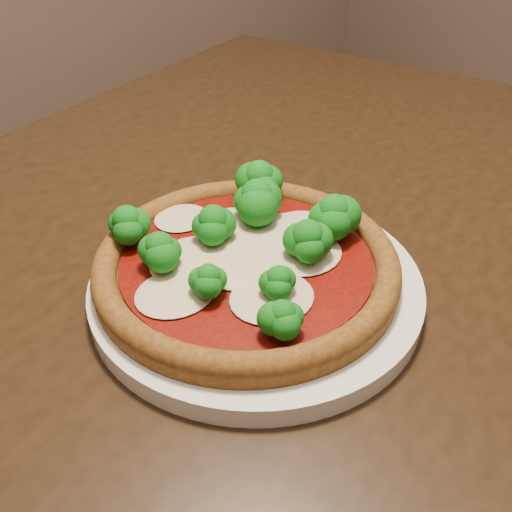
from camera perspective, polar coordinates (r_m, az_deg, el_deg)
dining_table at (r=0.62m, az=0.05°, el=-6.44°), size 1.40×1.18×0.75m
plate at (r=0.50m, az=-0.00°, el=-2.87°), size 0.29×0.29×0.02m
pizza at (r=0.49m, az=-0.91°, el=0.22°), size 0.26×0.26×0.06m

